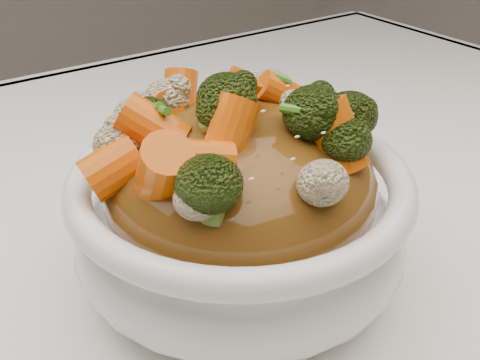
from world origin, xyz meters
TOP-DOWN VIEW (x-y plane):
  - tablecloth at (0.00, 0.00)m, footprint 1.20×0.80m
  - bowl at (0.04, -0.05)m, footprint 0.25×0.25m
  - sauce_base at (0.04, -0.05)m, footprint 0.20×0.20m
  - carrots at (0.04, -0.05)m, footprint 0.20×0.20m
  - broccoli at (0.04, -0.05)m, footprint 0.20×0.20m
  - cauliflower at (0.04, -0.05)m, footprint 0.20×0.20m
  - scallions at (0.04, -0.05)m, footprint 0.15×0.15m
  - sesame_seeds at (0.04, -0.05)m, footprint 0.18×0.18m

SIDE VIEW (x-z plane):
  - tablecloth at x=0.00m, z-range 0.71..0.75m
  - bowl at x=0.04m, z-range 0.75..0.83m
  - sauce_base at x=0.04m, z-range 0.77..0.87m
  - cauliflower at x=0.04m, z-range 0.86..0.89m
  - broccoli at x=0.04m, z-range 0.86..0.90m
  - carrots at x=0.04m, z-range 0.86..0.90m
  - scallions at x=0.04m, z-range 0.87..0.89m
  - sesame_seeds at x=0.04m, z-range 0.88..0.88m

